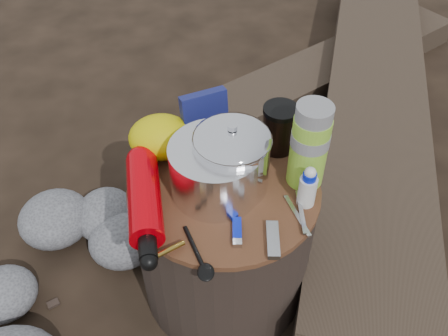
{
  "coord_description": "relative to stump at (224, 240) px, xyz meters",
  "views": [
    {
      "loc": [
        -0.08,
        -0.79,
        1.27
      ],
      "look_at": [
        0.0,
        0.0,
        0.48
      ],
      "focal_mm": 39.32,
      "sensor_mm": 36.0,
      "label": 1
    }
  ],
  "objects": [
    {
      "name": "ground",
      "position": [
        0.0,
        0.0,
        -0.21
      ],
      "size": [
        60.0,
        60.0,
        0.0
      ],
      "primitive_type": "plane",
      "color": "black",
      "rests_on": "ground"
    },
    {
      "name": "stump",
      "position": [
        0.0,
        0.0,
        0.0
      ],
      "size": [
        0.46,
        0.46,
        0.42
      ],
      "primitive_type": "cylinder",
      "color": "black",
      "rests_on": "ground"
    },
    {
      "name": "rock_ring",
      "position": [
        -0.43,
        -0.1,
        -0.12
      ],
      "size": [
        0.41,
        0.9,
        0.18
      ],
      "primitive_type": null,
      "color": "#595A5F",
      "rests_on": "ground"
    },
    {
      "name": "log_main",
      "position": [
        0.66,
        0.69,
        -0.12
      ],
      "size": [
        1.03,
        2.15,
        0.18
      ],
      "primitive_type": "cube",
      "rotation": [
        0.0,
        0.0,
        -0.33
      ],
      "color": "#34281F",
      "rests_on": "ground"
    },
    {
      "name": "log_small",
      "position": [
        0.6,
        1.02,
        -0.15
      ],
      "size": [
        1.27,
        0.91,
        0.11
      ],
      "primitive_type": "cube",
      "rotation": [
        0.0,
        0.0,
        -1.03
      ],
      "color": "#34281F",
      "rests_on": "ground"
    },
    {
      "name": "foil_windscreen",
      "position": [
        -0.02,
        -0.01,
        0.27
      ],
      "size": [
        0.21,
        0.21,
        0.13
      ],
      "primitive_type": "cylinder",
      "color": "silver",
      "rests_on": "stump"
    },
    {
      "name": "camping_pot",
      "position": [
        0.02,
        0.0,
        0.3
      ],
      "size": [
        0.17,
        0.17,
        0.17
      ],
      "primitive_type": "cylinder",
      "color": "silver",
      "rests_on": "stump"
    },
    {
      "name": "fuel_bottle",
      "position": [
        -0.18,
        -0.05,
        0.25
      ],
      "size": [
        0.1,
        0.32,
        0.08
      ],
      "primitive_type": null,
      "rotation": [
        0.0,
        0.0,
        0.07
      ],
      "color": "#CC0009",
      "rests_on": "stump"
    },
    {
      "name": "thermos",
      "position": [
        0.19,
        0.0,
        0.32
      ],
      "size": [
        0.09,
        0.09,
        0.22
      ],
      "primitive_type": "cylinder",
      "color": "#8EC933",
      "rests_on": "stump"
    },
    {
      "name": "travel_mug",
      "position": [
        0.15,
        0.12,
        0.27
      ],
      "size": [
        0.08,
        0.08,
        0.12
      ],
      "primitive_type": "cylinder",
      "color": "black",
      "rests_on": "stump"
    },
    {
      "name": "stuff_sack",
      "position": [
        -0.14,
        0.13,
        0.26
      ],
      "size": [
        0.16,
        0.13,
        0.11
      ],
      "primitive_type": "ellipsoid",
      "color": "#CCBF06",
      "rests_on": "stump"
    },
    {
      "name": "food_pouch",
      "position": [
        -0.03,
        0.16,
        0.28
      ],
      "size": [
        0.12,
        0.06,
        0.15
      ],
      "primitive_type": "cube",
      "rotation": [
        0.0,
        0.0,
        0.32
      ],
      "color": "navy",
      "rests_on": "stump"
    },
    {
      "name": "lighter",
      "position": [
        0.02,
        -0.14,
        0.22
      ],
      "size": [
        0.03,
        0.08,
        0.01
      ],
      "primitive_type": "cube",
      "rotation": [
        0.0,
        0.0,
        -0.1
      ],
      "color": "#071CC3",
      "rests_on": "stump"
    },
    {
      "name": "multitool",
      "position": [
        0.09,
        -0.17,
        0.22
      ],
      "size": [
        0.04,
        0.1,
        0.01
      ],
      "primitive_type": "cube",
      "rotation": [
        0.0,
        0.0,
        -0.12
      ],
      "color": "#B8B8BD",
      "rests_on": "stump"
    },
    {
      "name": "pot_grabber",
      "position": [
        0.15,
        -0.11,
        0.22
      ],
      "size": [
        0.04,
        0.13,
        0.01
      ],
      "primitive_type": null,
      "rotation": [
        0.0,
        0.0,
        0.09
      ],
      "color": "#B8B8BD",
      "rests_on": "stump"
    },
    {
      "name": "spork",
      "position": [
        -0.08,
        -0.18,
        0.22
      ],
      "size": [
        0.07,
        0.14,
        0.01
      ],
      "primitive_type": null,
      "rotation": [
        0.0,
        0.0,
        0.3
      ],
      "color": "black",
      "rests_on": "stump"
    },
    {
      "name": "squeeze_bottle",
      "position": [
        0.18,
        -0.07,
        0.26
      ],
      "size": [
        0.04,
        0.04,
        0.1
      ],
      "primitive_type": "cylinder",
      "color": "silver",
      "rests_on": "stump"
    }
  ]
}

